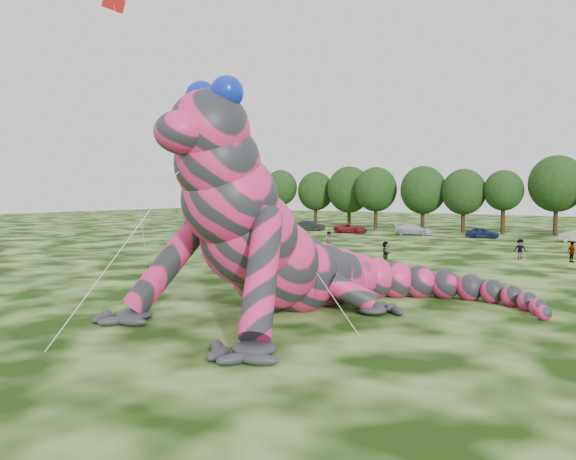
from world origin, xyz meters
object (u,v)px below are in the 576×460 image
(tree_9, at_px, (503,202))
(spectator_0, at_px, (271,244))
(car_1, at_px, (310,226))
(spectator_4, at_px, (261,231))
(spectator_1, at_px, (328,241))
(spectator_2, at_px, (520,249))
(tree_1, at_px, (228,196))
(tree_2, at_px, (253,196))
(tree_3, at_px, (281,197))
(car_4, at_px, (482,233))
(tree_6, at_px, (376,198))
(flying_kite, at_px, (117,27))
(tree_4, at_px, (316,199))
(tree_10, at_px, (556,195))
(spectator_3, at_px, (572,252))
(tree_0, at_px, (208,196))
(car_3, at_px, (414,229))
(inflatable_gecko, at_px, (296,202))
(car_0, at_px, (268,224))
(tree_7, at_px, (423,198))
(tree_5, at_px, (349,197))
(car_2, at_px, (351,228))
(tree_8, at_px, (463,201))
(spectator_5, at_px, (386,253))

(tree_9, height_order, spectator_0, tree_9)
(car_1, relative_size, spectator_4, 2.59)
(spectator_1, relative_size, spectator_2, 1.10)
(tree_1, xyz_separation_m, tree_2, (5.34, 0.71, -0.08))
(tree_3, bearing_deg, spectator_1, -48.32)
(spectator_2, bearing_deg, tree_1, 134.35)
(car_4, bearing_deg, tree_6, 61.53)
(flying_kite, height_order, tree_4, flying_kite)
(tree_10, relative_size, spectator_3, 6.23)
(tree_4, bearing_deg, tree_0, 178.80)
(car_3, height_order, spectator_3, spectator_3)
(inflatable_gecko, relative_size, tree_0, 2.22)
(flying_kite, distance_m, tree_2, 65.09)
(tree_2, relative_size, car_0, 2.58)
(tree_1, bearing_deg, flying_kite, -55.73)
(car_1, xyz_separation_m, spectator_4, (2.23, -14.76, 0.12))
(tree_4, height_order, car_1, tree_4)
(tree_2, relative_size, spectator_4, 5.83)
(tree_6, xyz_separation_m, car_0, (-14.40, -8.39, -4.11))
(tree_0, height_order, car_0, tree_0)
(tree_4, bearing_deg, flying_kite, -71.46)
(car_0, distance_m, spectator_2, 45.69)
(tree_3, height_order, tree_9, tree_3)
(tree_3, height_order, tree_7, tree_7)
(car_3, bearing_deg, tree_0, 70.68)
(tree_9, distance_m, car_1, 27.01)
(tree_4, height_order, tree_9, tree_4)
(tree_5, height_order, car_2, tree_5)
(tree_9, bearing_deg, car_2, -149.62)
(car_0, relative_size, spectator_3, 2.22)
(tree_7, bearing_deg, car_4, -36.41)
(car_2, bearing_deg, tree_2, 64.23)
(tree_8, bearing_deg, tree_10, 7.81)
(tree_3, bearing_deg, tree_10, 2.01)
(car_4, bearing_deg, tree_10, -39.60)
(tree_7, distance_m, car_3, 9.19)
(tree_5, bearing_deg, car_1, -94.99)
(spectator_5, bearing_deg, tree_8, -33.65)
(tree_6, bearing_deg, tree_4, 170.47)
(spectator_1, bearing_deg, tree_2, -59.28)
(tree_3, bearing_deg, car_1, -37.66)
(car_1, distance_m, spectator_3, 42.09)
(tree_5, bearing_deg, spectator_3, -38.95)
(tree_1, relative_size, car_0, 2.62)
(tree_3, bearing_deg, spectator_5, -45.55)
(flying_kite, height_order, spectator_5, flying_kite)
(tree_3, height_order, car_0, tree_3)
(tree_0, height_order, spectator_5, tree_0)
(inflatable_gecko, relative_size, tree_5, 2.16)
(tree_0, distance_m, tree_7, 44.54)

